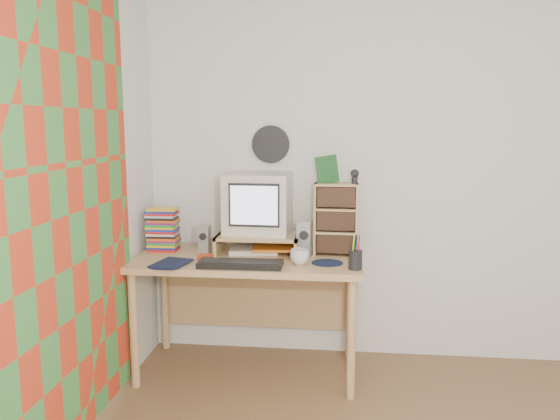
% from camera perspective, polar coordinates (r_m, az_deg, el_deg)
% --- Properties ---
extents(back_wall, '(3.50, 0.00, 3.50)m').
position_cam_1_polar(back_wall, '(3.67, 13.67, 3.82)').
color(back_wall, white).
rests_on(back_wall, floor).
extents(curtain, '(0.00, 2.20, 2.20)m').
position_cam_1_polar(curtain, '(2.69, -21.20, -0.49)').
color(curtain, red).
rests_on(curtain, left_wall).
extents(wall_disc, '(0.25, 0.02, 0.25)m').
position_cam_1_polar(wall_disc, '(3.64, -0.98, 6.87)').
color(wall_disc, black).
rests_on(wall_disc, back_wall).
extents(desk, '(1.40, 0.70, 0.75)m').
position_cam_1_polar(desk, '(3.50, -3.18, -6.77)').
color(desk, tan).
rests_on(desk, floor).
extents(monitor_riser, '(0.52, 0.30, 0.12)m').
position_cam_1_polar(monitor_riser, '(3.47, -2.29, -3.00)').
color(monitor_riser, tan).
rests_on(monitor_riser, desk).
extents(crt_monitor, '(0.42, 0.42, 0.38)m').
position_cam_1_polar(crt_monitor, '(3.48, -2.34, 0.68)').
color(crt_monitor, beige).
rests_on(crt_monitor, monitor_riser).
extents(speaker_left, '(0.07, 0.07, 0.18)m').
position_cam_1_polar(speaker_left, '(3.48, -7.90, -3.09)').
color(speaker_left, '#9E9EA2').
rests_on(speaker_left, desk).
extents(speaker_right, '(0.09, 0.09, 0.22)m').
position_cam_1_polar(speaker_right, '(3.37, 2.56, -3.05)').
color(speaker_right, '#9E9EA2').
rests_on(speaker_right, desk).
extents(keyboard, '(0.49, 0.17, 0.03)m').
position_cam_1_polar(keyboard, '(3.16, -4.15, -5.65)').
color(keyboard, black).
rests_on(keyboard, desk).
extents(dvd_stack, '(0.19, 0.14, 0.26)m').
position_cam_1_polar(dvd_stack, '(3.62, -12.13, -2.07)').
color(dvd_stack, brown).
rests_on(dvd_stack, desk).
extents(cd_rack, '(0.27, 0.15, 0.45)m').
position_cam_1_polar(cd_rack, '(3.43, 5.87, -0.95)').
color(cd_rack, tan).
rests_on(cd_rack, desk).
extents(mug, '(0.13, 0.13, 0.09)m').
position_cam_1_polar(mug, '(3.21, 2.09, -4.90)').
color(mug, silver).
rests_on(mug, desk).
extents(diary, '(0.24, 0.20, 0.04)m').
position_cam_1_polar(diary, '(3.29, -12.63, -5.18)').
color(diary, '#0E1734').
rests_on(diary, desk).
extents(mousepad, '(0.19, 0.19, 0.00)m').
position_cam_1_polar(mousepad, '(3.25, 4.97, -5.53)').
color(mousepad, '#0F1A35').
rests_on(mousepad, desk).
extents(pen_cup, '(0.08, 0.08, 0.15)m').
position_cam_1_polar(pen_cup, '(3.12, 7.90, -4.79)').
color(pen_cup, black).
rests_on(pen_cup, desk).
extents(papers, '(0.33, 0.26, 0.04)m').
position_cam_1_polar(papers, '(3.51, -1.95, -4.10)').
color(papers, silver).
rests_on(papers, desk).
extents(red_box, '(0.08, 0.06, 0.04)m').
position_cam_1_polar(red_box, '(3.32, -7.82, -4.96)').
color(red_box, red).
rests_on(red_box, desk).
extents(game_box, '(0.13, 0.06, 0.17)m').
position_cam_1_polar(game_box, '(3.41, 4.94, 4.25)').
color(game_box, '#165020').
rests_on(game_box, cd_rack).
extents(webcam, '(0.06, 0.06, 0.09)m').
position_cam_1_polar(webcam, '(3.39, 7.81, 3.50)').
color(webcam, black).
rests_on(webcam, cd_rack).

